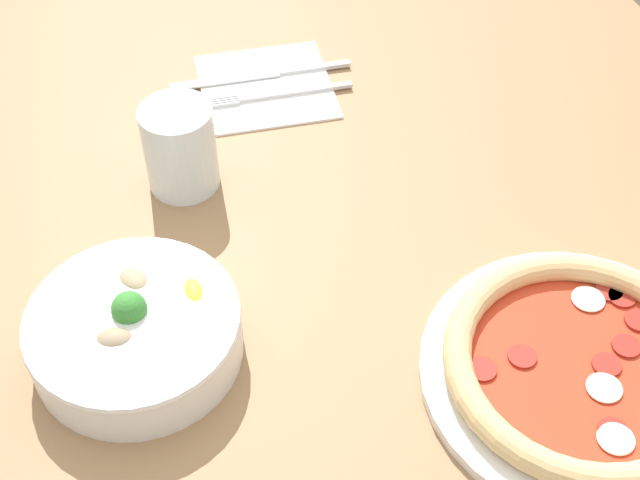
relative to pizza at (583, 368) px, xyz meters
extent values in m
cube|color=#99724C|center=(0.21, 0.09, -0.03)|extent=(1.22, 0.96, 0.03)
cylinder|color=olive|center=(0.75, -0.32, -0.40)|extent=(0.06, 0.06, 0.70)
cylinder|color=olive|center=(0.75, 0.50, -0.40)|extent=(0.06, 0.06, 0.70)
cylinder|color=white|center=(0.00, 0.00, -0.01)|extent=(0.29, 0.29, 0.01)
torus|color=#DBB77A|center=(0.00, 0.00, 0.01)|extent=(0.25, 0.25, 0.03)
cylinder|color=red|center=(0.00, 0.00, 0.00)|extent=(0.22, 0.22, 0.01)
cylinder|color=maroon|center=(0.07, -0.07, 0.00)|extent=(0.03, 0.03, 0.00)
cylinder|color=maroon|center=(0.03, 0.05, 0.00)|extent=(0.03, 0.03, 0.00)
cylinder|color=maroon|center=(-0.01, -0.02, 0.00)|extent=(0.03, 0.03, 0.00)
cylinder|color=maroon|center=(0.06, -0.08, 0.00)|extent=(0.03, 0.03, 0.00)
cylinder|color=maroon|center=(0.01, -0.05, 0.00)|extent=(0.03, 0.03, 0.00)
cylinder|color=maroon|center=(-0.06, 0.01, 0.00)|extent=(0.03, 0.03, 0.00)
cylinder|color=maroon|center=(0.03, -0.07, 0.00)|extent=(0.03, 0.03, 0.00)
cylinder|color=maroon|center=(0.03, 0.08, 0.00)|extent=(0.03, 0.03, 0.00)
ellipsoid|color=silver|center=(-0.07, 0.01, 0.00)|extent=(0.03, 0.03, 0.01)
ellipsoid|color=silver|center=(0.07, -0.04, 0.00)|extent=(0.03, 0.03, 0.01)
ellipsoid|color=silver|center=(-0.03, -0.01, 0.00)|extent=(0.03, 0.03, 0.01)
cylinder|color=white|center=(0.16, 0.37, 0.01)|extent=(0.19, 0.19, 0.05)
torus|color=white|center=(0.16, 0.37, 0.03)|extent=(0.19, 0.19, 0.01)
ellipsoid|color=#998466|center=(0.15, 0.38, 0.03)|extent=(0.03, 0.04, 0.02)
ellipsoid|color=tan|center=(0.20, 0.35, 0.03)|extent=(0.04, 0.03, 0.02)
ellipsoid|color=tan|center=(0.13, 0.37, 0.02)|extent=(0.04, 0.04, 0.02)
ellipsoid|color=tan|center=(0.20, 0.36, 0.03)|extent=(0.04, 0.04, 0.02)
ellipsoid|color=tan|center=(0.13, 0.40, 0.02)|extent=(0.03, 0.04, 0.02)
ellipsoid|color=#998466|center=(0.12, 0.40, 0.02)|extent=(0.04, 0.04, 0.02)
sphere|color=#388433|center=(0.17, 0.37, 0.04)|extent=(0.03, 0.03, 0.03)
ellipsoid|color=yellow|center=(0.17, 0.31, 0.03)|extent=(0.04, 0.02, 0.02)
cube|color=white|center=(0.50, 0.14, -0.02)|extent=(0.18, 0.18, 0.00)
cube|color=silver|center=(0.47, 0.11, -0.01)|extent=(0.02, 0.14, 0.00)
cube|color=silver|center=(0.49, 0.21, -0.01)|extent=(0.01, 0.06, 0.00)
cube|color=silver|center=(0.49, 0.21, -0.01)|extent=(0.01, 0.06, 0.00)
cube|color=silver|center=(0.48, 0.21, -0.01)|extent=(0.01, 0.06, 0.00)
cube|color=silver|center=(0.48, 0.21, -0.01)|extent=(0.01, 0.06, 0.00)
cube|color=silver|center=(0.51, 0.07, -0.01)|extent=(0.02, 0.09, 0.01)
cube|color=silver|center=(0.53, 0.18, -0.01)|extent=(0.03, 0.14, 0.00)
cylinder|color=silver|center=(0.37, 0.27, 0.03)|extent=(0.08, 0.08, 0.10)
camera|label=1|loc=(-0.35, 0.37, 0.65)|focal=50.00mm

